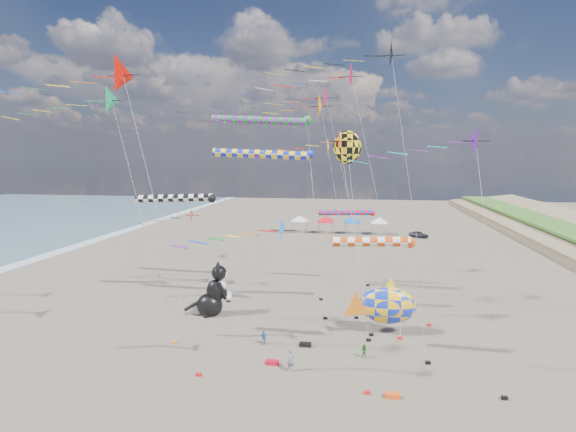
% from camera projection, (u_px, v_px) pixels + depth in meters
% --- Properties ---
extents(ground, '(260.00, 260.00, 0.00)m').
position_uv_depth(ground, '(267.00, 403.00, 26.54)').
color(ground, brown).
rests_on(ground, ground).
extents(delta_kite_0, '(12.22, 2.37, 20.07)m').
position_uv_depth(delta_kite_0, '(314.00, 108.00, 38.54)').
color(delta_kite_0, orange).
rests_on(delta_kite_0, ground).
extents(delta_kite_1, '(10.29, 1.98, 16.72)m').
position_uv_depth(delta_kite_1, '(320.00, 145.00, 35.17)').
color(delta_kite_1, '#FF4C10').
rests_on(delta_kite_1, ground).
extents(delta_kite_2, '(13.35, 2.50, 20.70)m').
position_uv_depth(delta_kite_2, '(115.00, 81.00, 28.06)').
color(delta_kite_2, '#C50C03').
rests_on(delta_kite_2, ground).
extents(delta_kite_3, '(13.83, 2.47, 23.70)m').
position_uv_depth(delta_kite_3, '(373.00, 61.00, 36.50)').
color(delta_kite_3, black).
rests_on(delta_kite_3, ground).
extents(delta_kite_4, '(17.66, 3.01, 22.56)m').
position_uv_depth(delta_kite_4, '(319.00, 98.00, 48.74)').
color(delta_kite_4, '#CD0D4B').
rests_on(delta_kite_4, ground).
extents(delta_kite_5, '(9.00, 1.70, 16.26)m').
position_uv_depth(delta_kite_5, '(452.00, 147.00, 25.53)').
color(delta_kite_5, '#5B1696').
rests_on(delta_kite_5, ground).
extents(delta_kite_6, '(14.29, 2.46, 22.68)m').
position_uv_depth(delta_kite_6, '(342.00, 77.00, 38.15)').
color(delta_kite_6, '#D8053C').
rests_on(delta_kite_6, ground).
extents(delta_kite_7, '(8.95, 1.73, 9.12)m').
position_uv_depth(delta_kite_7, '(175.00, 219.00, 47.45)').
color(delta_kite_7, red).
rests_on(delta_kite_7, ground).
extents(delta_kite_8, '(12.30, 2.24, 19.82)m').
position_uv_depth(delta_kite_8, '(108.00, 104.00, 33.19)').
color(delta_kite_8, '#17914E').
rests_on(delta_kite_8, ground).
extents(delta_kite_9, '(10.61, 1.63, 11.04)m').
position_uv_depth(delta_kite_9, '(279.00, 234.00, 27.12)').
color(delta_kite_9, '#2083E2').
rests_on(delta_kite_9, ground).
extents(windsock_0, '(9.46, 0.79, 10.79)m').
position_uv_depth(windsock_0, '(178.00, 199.00, 44.40)').
color(windsock_0, black).
rests_on(windsock_0, ground).
extents(windsock_1, '(7.58, 0.61, 8.67)m').
position_uv_depth(windsock_1, '(349.00, 213.00, 49.25)').
color(windsock_1, red).
rests_on(windsock_1, ground).
extents(windsock_2, '(11.32, 0.85, 18.43)m').
position_uv_depth(windsock_2, '(263.00, 121.00, 44.12)').
color(windsock_2, '#17832A').
rests_on(windsock_2, ground).
extents(windsock_3, '(10.29, 0.77, 15.08)m').
position_uv_depth(windsock_3, '(265.00, 155.00, 39.14)').
color(windsock_3, '#151FD7').
rests_on(windsock_3, ground).
extents(windsock_4, '(7.10, 0.73, 8.99)m').
position_uv_depth(windsock_4, '(376.00, 243.00, 31.01)').
color(windsock_4, '#D8460F').
rests_on(windsock_4, ground).
extents(angelfish_kite, '(3.74, 3.02, 16.53)m').
position_uv_depth(angelfish_kite, '(345.00, 149.00, 35.74)').
color(angelfish_kite, yellow).
rests_on(angelfish_kite, ground).
extents(cat_inflatable, '(4.04, 2.76, 4.97)m').
position_uv_depth(cat_inflatable, '(212.00, 289.00, 40.96)').
color(cat_inflatable, black).
rests_on(cat_inflatable, ground).
extents(fish_inflatable, '(6.26, 3.24, 4.79)m').
position_uv_depth(fish_inflatable, '(386.00, 305.00, 36.66)').
color(fish_inflatable, '#132FC2').
rests_on(fish_inflatable, ground).
extents(person_adult, '(0.69, 0.63, 1.58)m').
position_uv_depth(person_adult, '(291.00, 360.00, 30.35)').
color(person_adult, gray).
rests_on(person_adult, ground).
extents(child_green, '(0.59, 0.51, 1.02)m').
position_uv_depth(child_green, '(364.00, 351.00, 32.40)').
color(child_green, '#2B8224').
rests_on(child_green, ground).
extents(child_blue, '(0.71, 0.51, 1.12)m').
position_uv_depth(child_blue, '(264.00, 337.00, 34.79)').
color(child_blue, '#266DBB').
rests_on(child_blue, ground).
extents(kite_bag_0, '(0.90, 0.44, 0.30)m').
position_uv_depth(kite_bag_0, '(272.00, 362.00, 31.44)').
color(kite_bag_0, red).
rests_on(kite_bag_0, ground).
extents(kite_bag_1, '(0.90, 0.44, 0.30)m').
position_uv_depth(kite_bag_1, '(305.00, 345.00, 34.43)').
color(kite_bag_1, black).
rests_on(kite_bag_1, ground).
extents(kite_bag_2, '(0.90, 0.44, 0.30)m').
position_uv_depth(kite_bag_2, '(392.00, 395.00, 27.09)').
color(kite_bag_2, '#F74714').
rests_on(kite_bag_2, ground).
extents(kite_bag_3, '(0.90, 0.44, 0.30)m').
position_uv_depth(kite_bag_3, '(401.00, 310.00, 42.31)').
color(kite_bag_3, blue).
rests_on(kite_bag_3, ground).
extents(tent_row, '(19.20, 4.20, 3.80)m').
position_uv_depth(tent_row, '(339.00, 217.00, 84.64)').
color(tent_row, silver).
rests_on(tent_row, ground).
extents(parked_car, '(3.64, 2.82, 1.16)m').
position_uv_depth(parked_car, '(419.00, 234.00, 80.78)').
color(parked_car, '#26262D').
rests_on(parked_car, ground).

